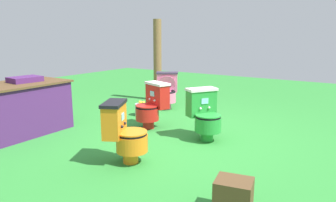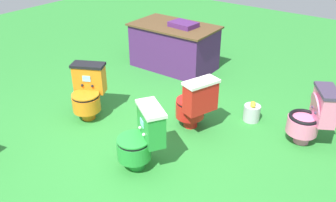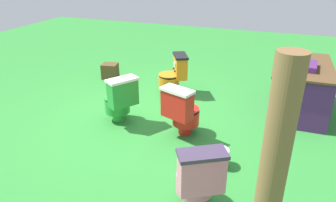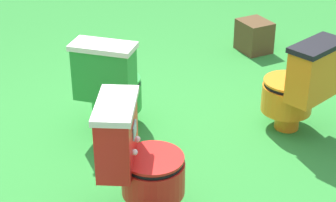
# 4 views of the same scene
# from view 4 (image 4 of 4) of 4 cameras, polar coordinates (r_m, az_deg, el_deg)

# --- Properties ---
(ground) EXTENTS (14.00, 14.00, 0.00)m
(ground) POSITION_cam_4_polar(r_m,az_deg,el_deg) (4.10, -2.04, -5.05)
(ground) COLOR #2D8433
(toilet_green) EXTENTS (0.60, 0.63, 0.73)m
(toilet_green) POSITION_cam_4_polar(r_m,az_deg,el_deg) (4.21, -5.51, 1.57)
(toilet_green) COLOR green
(toilet_green) RESTS_ON ground
(toilet_orange) EXTENTS (0.58, 0.62, 0.73)m
(toilet_orange) POSITION_cam_4_polar(r_m,az_deg,el_deg) (4.27, 12.56, 1.44)
(toilet_orange) COLOR orange
(toilet_orange) RESTS_ON ground
(toilet_red) EXTENTS (0.60, 0.54, 0.73)m
(toilet_red) POSITION_cam_4_polar(r_m,az_deg,el_deg) (3.37, -3.00, -5.54)
(toilet_red) COLOR red
(toilet_red) RESTS_ON ground
(small_crate) EXTENTS (0.32, 0.35, 0.30)m
(small_crate) POSITION_cam_4_polar(r_m,az_deg,el_deg) (5.70, 8.32, 6.24)
(small_crate) COLOR brown
(small_crate) RESTS_ON ground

